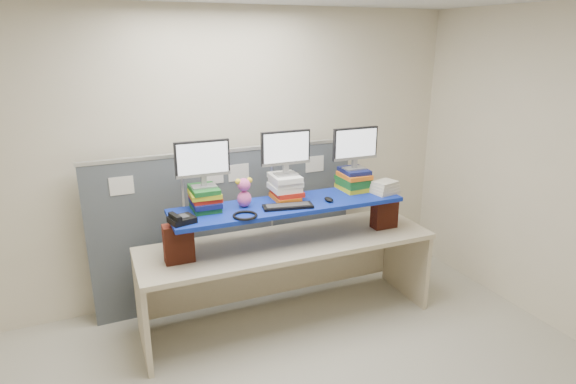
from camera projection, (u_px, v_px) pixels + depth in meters
name	position (u px, v px, depth m)	size (l,w,h in m)	color
room	(313.00, 228.00, 2.92)	(5.00, 4.00, 2.80)	beige
cubicle_partition	(230.00, 226.00, 4.66)	(2.60, 0.06, 1.53)	#42484E
desk	(288.00, 257.00, 4.30)	(2.63, 0.82, 0.80)	beige
brick_pier_left	(179.00, 243.00, 3.81)	(0.23, 0.13, 0.32)	maroon
brick_pier_right	(384.00, 211.00, 4.51)	(0.23, 0.13, 0.32)	maroon
blue_board	(288.00, 205.00, 4.15)	(2.02, 0.50, 0.04)	navy
book_stack_left	(205.00, 198.00, 3.96)	(0.26, 0.32, 0.19)	#185D20
book_stack_center	(285.00, 186.00, 4.22)	(0.27, 0.31, 0.22)	orange
book_stack_right	(353.00, 179.00, 4.48)	(0.25, 0.31, 0.20)	gold
monitor_left	(203.00, 161.00, 3.87)	(0.45, 0.13, 0.39)	#97989C
monitor_center	(286.00, 150.00, 4.12)	(0.45, 0.13, 0.39)	#97989C
monitor_right	(355.00, 146.00, 4.38)	(0.45, 0.13, 0.39)	#97989C
keyboard	(288.00, 206.00, 4.02)	(0.44, 0.22, 0.03)	black
mouse	(329.00, 199.00, 4.18)	(0.06, 0.11, 0.04)	black
desk_phone	(181.00, 219.00, 3.69)	(0.22, 0.20, 0.08)	black
headset	(245.00, 215.00, 3.82)	(0.20, 0.20, 0.02)	black
plush_toy	(244.00, 192.00, 4.01)	(0.15, 0.11, 0.25)	#E2569E
binder_stack	(385.00, 187.00, 4.40)	(0.26, 0.23, 0.11)	beige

